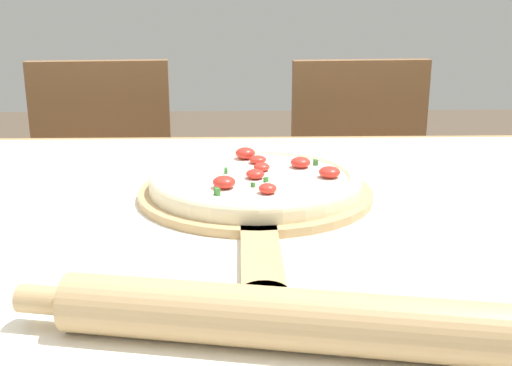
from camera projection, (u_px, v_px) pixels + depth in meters
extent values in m
cube|color=#A87F51|center=(230.00, 230.00, 0.87)|extent=(1.45, 1.01, 0.03)
cube|color=white|center=(230.00, 217.00, 0.86)|extent=(1.37, 0.93, 0.00)
cylinder|color=tan|center=(255.00, 193.00, 0.94)|extent=(0.34, 0.34, 0.01)
cube|color=tan|center=(261.00, 258.00, 0.71)|extent=(0.04, 0.19, 0.01)
cylinder|color=tan|center=(265.00, 297.00, 0.62)|extent=(0.05, 0.05, 0.01)
cylinder|color=beige|center=(255.00, 184.00, 0.93)|extent=(0.31, 0.31, 0.02)
torus|color=beige|center=(255.00, 178.00, 0.93)|extent=(0.31, 0.31, 0.02)
cylinder|color=white|center=(255.00, 177.00, 0.93)|extent=(0.27, 0.27, 0.00)
ellipsoid|color=red|center=(255.00, 174.00, 0.92)|extent=(0.03, 0.03, 0.01)
ellipsoid|color=red|center=(301.00, 162.00, 0.98)|extent=(0.03, 0.03, 0.02)
ellipsoid|color=red|center=(330.00, 172.00, 0.92)|extent=(0.03, 0.03, 0.02)
ellipsoid|color=red|center=(258.00, 159.00, 1.00)|extent=(0.03, 0.03, 0.01)
ellipsoid|color=red|center=(224.00, 182.00, 0.87)|extent=(0.03, 0.03, 0.02)
ellipsoid|color=red|center=(245.00, 153.00, 1.03)|extent=(0.03, 0.03, 0.02)
ellipsoid|color=red|center=(262.00, 167.00, 0.96)|extent=(0.02, 0.02, 0.01)
ellipsoid|color=red|center=(268.00, 188.00, 0.85)|extent=(0.02, 0.02, 0.01)
cube|color=#387533|center=(217.00, 192.00, 0.84)|extent=(0.01, 0.01, 0.01)
cube|color=#387533|center=(228.00, 182.00, 0.89)|extent=(0.01, 0.01, 0.01)
cube|color=#387533|center=(266.00, 180.00, 0.90)|extent=(0.01, 0.01, 0.01)
cube|color=#387533|center=(253.00, 185.00, 0.88)|extent=(0.01, 0.01, 0.01)
cube|color=#387533|center=(226.00, 170.00, 0.95)|extent=(0.01, 0.01, 0.01)
cube|color=#387533|center=(316.00, 162.00, 0.99)|extent=(0.01, 0.01, 0.01)
cube|color=#387533|center=(256.00, 174.00, 0.92)|extent=(0.01, 0.01, 0.01)
cylinder|color=tan|center=(287.00, 319.00, 0.54)|extent=(0.39, 0.12, 0.05)
cylinder|color=tan|center=(43.00, 300.00, 0.57)|extent=(0.05, 0.03, 0.03)
cube|color=brown|center=(100.00, 241.00, 1.68)|extent=(0.43, 0.43, 0.02)
cube|color=brown|center=(102.00, 140.00, 1.79)|extent=(0.38, 0.07, 0.44)
cylinder|color=brown|center=(32.00, 351.00, 1.58)|extent=(0.04, 0.04, 0.42)
cylinder|color=brown|center=(163.00, 343.00, 1.61)|extent=(0.04, 0.04, 0.42)
cylinder|color=brown|center=(57.00, 292.00, 1.88)|extent=(0.04, 0.04, 0.42)
cylinder|color=brown|center=(166.00, 287.00, 1.92)|extent=(0.04, 0.04, 0.42)
cube|color=brown|center=(372.00, 239.00, 1.70)|extent=(0.43, 0.43, 0.02)
cube|color=brown|center=(359.00, 139.00, 1.81)|extent=(0.38, 0.06, 0.44)
cylinder|color=brown|center=(321.00, 346.00, 1.60)|extent=(0.04, 0.04, 0.42)
cylinder|color=brown|center=(445.00, 340.00, 1.63)|extent=(0.04, 0.04, 0.42)
cylinder|color=brown|center=(301.00, 289.00, 1.90)|extent=(0.04, 0.04, 0.42)
cylinder|color=brown|center=(405.00, 285.00, 1.93)|extent=(0.04, 0.04, 0.42)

